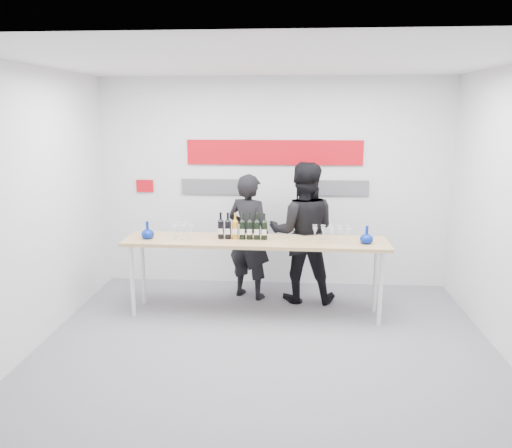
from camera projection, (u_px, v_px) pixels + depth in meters
name	position (u px, v px, depth m)	size (l,w,h in m)	color
ground	(267.00, 342.00, 5.58)	(5.00, 5.00, 0.00)	slate
back_wall	(274.00, 184.00, 7.20)	(5.00, 0.04, 3.00)	silver
signage	(270.00, 163.00, 7.11)	(3.38, 0.02, 0.79)	red
tasting_table	(255.00, 245.00, 6.16)	(3.26, 0.70, 0.97)	tan
wine_bottles	(242.00, 226.00, 6.14)	(0.62, 0.08, 0.33)	black
decanter_left	(147.00, 230.00, 6.18)	(0.16, 0.16, 0.21)	navy
decanter_right	(367.00, 235.00, 5.95)	(0.16, 0.16, 0.21)	navy
glasses_left	(182.00, 231.00, 6.19)	(0.26, 0.23, 0.18)	silver
glasses_right	(331.00, 234.00, 6.04)	(0.47, 0.23, 0.18)	silver
presenter_left	(249.00, 237.00, 6.77)	(0.63, 0.41, 1.72)	black
presenter_right	(303.00, 233.00, 6.65)	(0.91, 0.71, 1.88)	black
mic_stand	(296.00, 265.00, 6.64)	(0.20, 0.20, 1.71)	black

